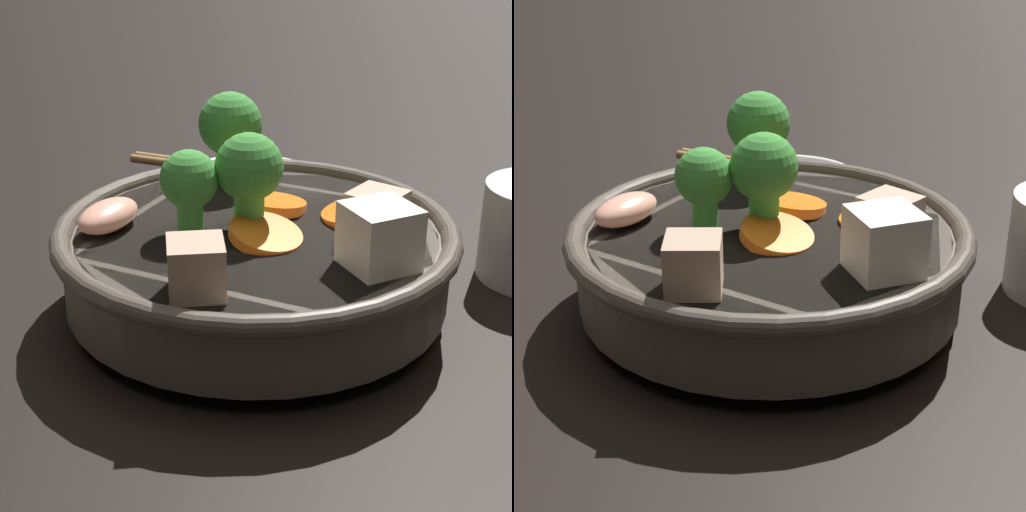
{
  "view_description": "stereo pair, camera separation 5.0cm",
  "coord_description": "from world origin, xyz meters",
  "views": [
    {
      "loc": [
        0.34,
        -0.3,
        0.25
      ],
      "look_at": [
        0.0,
        0.0,
        0.03
      ],
      "focal_mm": 60.0,
      "sensor_mm": 36.0,
      "label": 1
    },
    {
      "loc": [
        0.37,
        -0.26,
        0.25
      ],
      "look_at": [
        0.0,
        0.0,
        0.03
      ],
      "focal_mm": 60.0,
      "sensor_mm": 36.0,
      "label": 2
    }
  ],
  "objects": [
    {
      "name": "stirfry_bowl",
      "position": [
        -0.0,
        0.0,
        0.04
      ],
      "size": [
        0.24,
        0.24,
        0.11
      ],
      "color": "#51473D",
      "rests_on": "ground_plane"
    },
    {
      "name": "side_saucer",
      "position": [
        -0.15,
        0.13,
        0.01
      ],
      "size": [
        0.12,
        0.12,
        0.01
      ],
      "color": "white",
      "rests_on": "ground_plane"
    },
    {
      "name": "chopsticks_pair",
      "position": [
        -0.15,
        0.13,
        0.02
      ],
      "size": [
        0.19,
        0.11,
        0.01
      ],
      "color": "olive",
      "rests_on": "side_saucer"
    },
    {
      "name": "ground_plane",
      "position": [
        0.0,
        0.0,
        0.0
      ],
      "size": [
        3.0,
        3.0,
        0.0
      ],
      "primitive_type": "plane",
      "color": "black"
    }
  ]
}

